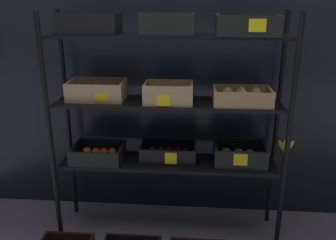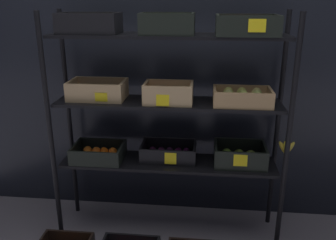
{
  "view_description": "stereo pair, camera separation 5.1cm",
  "coord_description": "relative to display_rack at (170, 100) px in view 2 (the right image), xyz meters",
  "views": [
    {
      "loc": [
        0.18,
        -2.23,
        1.62
      ],
      "look_at": [
        0.0,
        0.0,
        0.85
      ],
      "focal_mm": 38.22,
      "sensor_mm": 36.0,
      "label": 1
    },
    {
      "loc": [
        0.23,
        -2.23,
        1.62
      ],
      "look_at": [
        0.0,
        0.0,
        0.85
      ],
      "focal_mm": 38.22,
      "sensor_mm": 36.0,
      "label": 2
    }
  ],
  "objects": [
    {
      "name": "ground_plane",
      "position": [
        -0.01,
        0.0,
        -0.99
      ],
      "size": [
        10.0,
        10.0,
        0.0
      ],
      "primitive_type": "plane",
      "color": "slate"
    },
    {
      "name": "storefront_wall",
      "position": [
        -0.01,
        0.37,
        0.21
      ],
      "size": [
        3.89,
        0.12,
        2.4
      ],
      "primitive_type": "cube",
      "color": "black",
      "rests_on": "ground_plane"
    },
    {
      "name": "display_rack",
      "position": [
        0.0,
        0.0,
        0.0
      ],
      "size": [
        1.61,
        0.37,
        1.55
      ],
      "color": "black",
      "rests_on": "ground_plane"
    }
  ]
}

